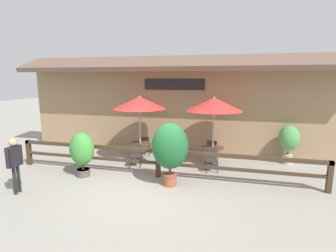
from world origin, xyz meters
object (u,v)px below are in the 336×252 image
at_px(chair_middle_streetside, 211,158).
at_px(chair_middle_wallside, 212,149).
at_px(pedestrian, 14,158).
at_px(potted_plant_corner_fern, 289,140).
at_px(patio_umbrella_middle, 214,104).
at_px(chair_near_streetside, 136,154).
at_px(dining_table_near, 140,147).
at_px(potted_plant_small_flowering, 82,151).
at_px(patio_umbrella_near, 139,103).
at_px(dining_table_middle, 213,151).
at_px(chair_near_wallside, 145,145).
at_px(potted_plant_broad_leaf, 170,148).

bearing_deg(chair_middle_streetside, chair_middle_wallside, 81.84).
bearing_deg(pedestrian, chair_middle_streetside, -64.64).
distance_m(chair_middle_streetside, potted_plant_corner_fern, 3.20).
height_order(patio_umbrella_middle, pedestrian, patio_umbrella_middle).
bearing_deg(chair_middle_wallside, chair_near_streetside, 34.69).
bearing_deg(pedestrian, dining_table_near, -38.62).
xyz_separation_m(dining_table_near, potted_plant_small_flowering, (-1.29, -2.10, 0.32)).
relative_size(patio_umbrella_near, patio_umbrella_middle, 1.00).
xyz_separation_m(patio_umbrella_near, chair_middle_wallside, (2.80, 0.69, -1.86)).
relative_size(chair_middle_streetside, pedestrian, 0.52).
height_order(patio_umbrella_near, pedestrian, patio_umbrella_near).
bearing_deg(dining_table_middle, potted_plant_corner_fern, 17.72).
bearing_deg(potted_plant_corner_fern, dining_table_near, -170.20).
bearing_deg(pedestrian, patio_umbrella_middle, -59.97).
xyz_separation_m(chair_middle_wallside, pedestrian, (-5.18, -4.44, 0.57)).
height_order(dining_table_middle, potted_plant_corner_fern, potted_plant_corner_fern).
relative_size(dining_table_middle, potted_plant_small_flowering, 0.55).
bearing_deg(chair_near_wallside, dining_table_near, 83.27).
distance_m(chair_near_wallside, dining_table_middle, 2.95).
bearing_deg(dining_table_middle, chair_near_wallside, 168.38).
bearing_deg(patio_umbrella_near, patio_umbrella_middle, 1.65).
bearing_deg(pedestrian, chair_middle_wallside, -55.57).
relative_size(chair_near_wallside, chair_middle_wallside, 1.00).
distance_m(chair_near_wallside, patio_umbrella_middle, 3.49).
relative_size(patio_umbrella_middle, dining_table_middle, 3.15).
xyz_separation_m(chair_near_wallside, chair_middle_streetside, (2.90, -1.20, 0.00)).
xyz_separation_m(chair_near_streetside, chair_near_wallside, (-0.09, 1.35, 0.00)).
bearing_deg(dining_table_middle, potted_plant_small_flowering, -152.25).
bearing_deg(potted_plant_small_flowering, potted_plant_corner_fern, 23.89).
distance_m(dining_table_near, chair_near_wallside, 0.68).
relative_size(patio_umbrella_near, potted_plant_small_flowering, 1.73).
xyz_separation_m(dining_table_middle, pedestrian, (-5.24, -3.83, 0.48)).
bearing_deg(potted_plant_broad_leaf, chair_near_streetside, 139.40).
relative_size(patio_umbrella_near, chair_near_streetside, 3.07).
distance_m(potted_plant_small_flowering, pedestrian, 1.99).
height_order(chair_near_wallside, pedestrian, pedestrian).
bearing_deg(dining_table_near, chair_middle_streetside, -10.44).
bearing_deg(potted_plant_broad_leaf, dining_table_middle, 63.25).
relative_size(patio_umbrella_middle, chair_middle_streetside, 3.07).
relative_size(dining_table_near, potted_plant_small_flowering, 0.55).
xyz_separation_m(dining_table_middle, chair_middle_wallside, (-0.05, 0.61, -0.09)).
relative_size(dining_table_near, patio_umbrella_middle, 0.32).
distance_m(chair_middle_streetside, pedestrian, 6.18).
distance_m(potted_plant_broad_leaf, potted_plant_corner_fern, 4.99).
height_order(chair_middle_wallside, pedestrian, pedestrian).
distance_m(chair_near_streetside, pedestrian, 3.96).
xyz_separation_m(patio_umbrella_near, pedestrian, (-2.39, -3.75, -1.29)).
distance_m(patio_umbrella_near, dining_table_near, 1.77).
height_order(chair_middle_streetside, chair_middle_wallside, same).
xyz_separation_m(patio_umbrella_near, dining_table_near, (-0.00, 0.00, -1.77)).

